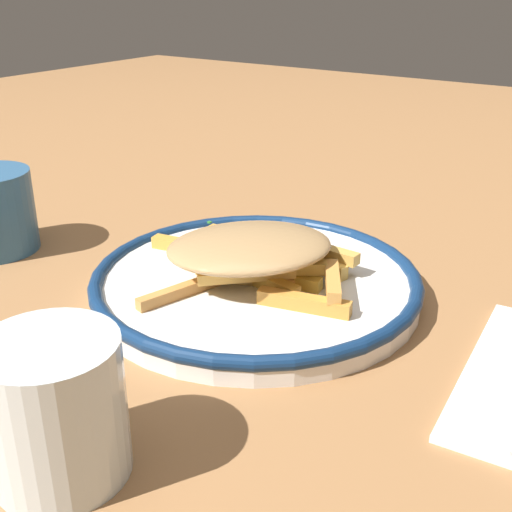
{
  "coord_description": "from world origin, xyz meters",
  "views": [
    {
      "loc": [
        -0.3,
        0.43,
        0.27
      ],
      "look_at": [
        0.0,
        0.0,
        0.04
      ],
      "focal_mm": 45.8,
      "sensor_mm": 36.0,
      "label": 1
    }
  ],
  "objects": [
    {
      "name": "fries_heap",
      "position": [
        0.0,
        0.0,
        0.04
      ],
      "size": [
        0.23,
        0.21,
        0.04
      ],
      "color": "gold",
      "rests_on": "plate"
    },
    {
      "name": "water_glass",
      "position": [
        -0.03,
        0.25,
        0.04
      ],
      "size": [
        0.08,
        0.08,
        0.09
      ],
      "primitive_type": "cylinder",
      "color": "silver",
      "rests_on": "ground_plane"
    },
    {
      "name": "plate",
      "position": [
        0.0,
        0.0,
        0.01
      ],
      "size": [
        0.29,
        0.29,
        0.02
      ],
      "color": "white",
      "rests_on": "ground_plane"
    },
    {
      "name": "ground_plane",
      "position": [
        0.0,
        0.0,
        0.0
      ],
      "size": [
        2.6,
        2.6,
        0.0
      ],
      "primitive_type": "plane",
      "color": "#9A6A40"
    }
  ]
}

